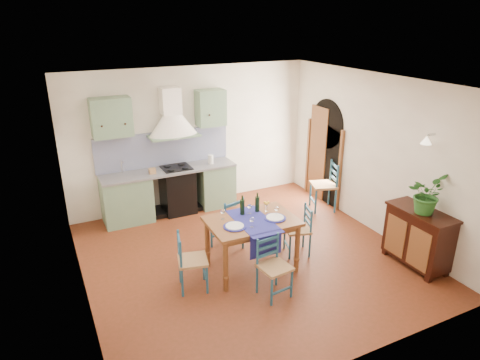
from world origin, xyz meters
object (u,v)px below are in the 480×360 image
dining_table (252,226)px  chair_near (273,267)px  potted_plant (426,194)px  sideboard (418,236)px

dining_table → chair_near: (-0.03, -0.70, -0.30)m
dining_table → potted_plant: bearing=-24.7°
sideboard → potted_plant: size_ratio=1.75×
chair_near → potted_plant: (2.36, -0.36, 0.79)m
chair_near → potted_plant: bearing=-8.8°
potted_plant → chair_near: bearing=171.2°
dining_table → chair_near: size_ratio=1.57×
sideboard → potted_plant: (-0.03, -0.04, 0.73)m
dining_table → potted_plant: potted_plant is taller
chair_near → sideboard: sideboard is taller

